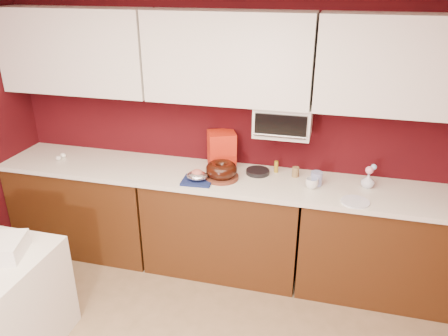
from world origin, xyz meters
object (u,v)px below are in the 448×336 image
at_px(pandoro_box, 222,149).
at_px(flower_vase, 368,180).
at_px(coffee_mug, 312,182).
at_px(toaster_oven, 283,120).
at_px(blue_jar, 316,178).
at_px(bundt_cake, 221,170).
at_px(foil_ham_nest, 197,176).

bearing_deg(pandoro_box, flower_vase, -29.53).
bearing_deg(pandoro_box, coffee_mug, -41.04).
xyz_separation_m(toaster_oven, blue_jar, (0.31, -0.14, -0.42)).
relative_size(pandoro_box, blue_jar, 2.80).
bearing_deg(toaster_oven, bundt_cake, -154.78).
distance_m(toaster_oven, foil_ham_nest, 0.82).
bearing_deg(bundt_cake, toaster_oven, 25.22).
height_order(bundt_cake, blue_jar, bundt_cake).
bearing_deg(flower_vase, bundt_cake, -173.46).
distance_m(foil_ham_nest, blue_jar, 0.95).
xyz_separation_m(toaster_oven, coffee_mug, (0.28, -0.21, -0.43)).
height_order(foil_ham_nest, flower_vase, flower_vase).
height_order(bundt_cake, coffee_mug, bundt_cake).
height_order(toaster_oven, flower_vase, toaster_oven).
xyz_separation_m(coffee_mug, blue_jar, (0.03, 0.07, 0.01)).
bearing_deg(toaster_oven, pandoro_box, 175.43).
height_order(coffee_mug, flower_vase, flower_vase).
bearing_deg(toaster_oven, coffee_mug, -36.86).
relative_size(foil_ham_nest, blue_jar, 1.58).
height_order(toaster_oven, bundt_cake, toaster_oven).
relative_size(foil_ham_nest, coffee_mug, 1.80).
height_order(toaster_oven, foil_ham_nest, toaster_oven).
height_order(blue_jar, flower_vase, flower_vase).
xyz_separation_m(pandoro_box, flower_vase, (1.22, -0.12, -0.09)).
height_order(coffee_mug, blue_jar, blue_jar).
bearing_deg(toaster_oven, flower_vase, -6.72).
distance_m(toaster_oven, pandoro_box, 0.61).
height_order(bundt_cake, flower_vase, bundt_cake).
relative_size(coffee_mug, blue_jar, 0.88).
distance_m(toaster_oven, blue_jar, 0.54).
bearing_deg(blue_jar, bundt_cake, -174.29).
xyz_separation_m(bundt_cake, pandoro_box, (-0.07, 0.26, 0.08)).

